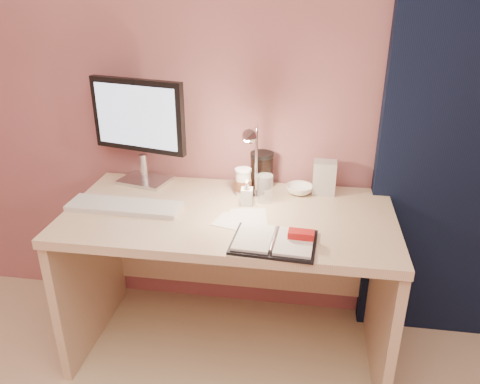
# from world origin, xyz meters

# --- Properties ---
(room) EXTENTS (3.50, 3.50, 3.50)m
(room) POSITION_xyz_m (0.95, 1.69, 1.14)
(room) COLOR #C6B28E
(room) RESTS_ON ground
(desk) EXTENTS (1.40, 0.70, 0.73)m
(desk) POSITION_xyz_m (0.00, 1.45, 0.50)
(desk) COLOR tan
(desk) RESTS_ON ground
(monitor) EXTENTS (0.47, 0.22, 0.50)m
(monitor) POSITION_xyz_m (-0.46, 1.64, 1.03)
(monitor) COLOR silver
(monitor) RESTS_ON desk
(keyboard) EXTENTS (0.50, 0.16, 0.02)m
(keyboard) POSITION_xyz_m (-0.45, 1.35, 0.74)
(keyboard) COLOR silver
(keyboard) RESTS_ON desk
(planner) EXTENTS (0.33, 0.25, 0.05)m
(planner) POSITION_xyz_m (0.22, 1.15, 0.74)
(planner) COLOR black
(planner) RESTS_ON desk
(paper_a) EXTENTS (0.17, 0.17, 0.00)m
(paper_a) POSITION_xyz_m (0.09, 1.35, 0.73)
(paper_a) COLOR silver
(paper_a) RESTS_ON desk
(paper_b) EXTENTS (0.16, 0.16, 0.00)m
(paper_b) POSITION_xyz_m (0.03, 1.30, 0.73)
(paper_b) COLOR silver
(paper_b) RESTS_ON desk
(coffee_cup) EXTENTS (0.08, 0.08, 0.13)m
(coffee_cup) POSITION_xyz_m (0.03, 1.57, 0.79)
(coffee_cup) COLOR white
(coffee_cup) RESTS_ON desk
(clear_cup) EXTENTS (0.07, 0.07, 0.12)m
(clear_cup) POSITION_xyz_m (0.14, 1.51, 0.79)
(clear_cup) COLOR white
(clear_cup) RESTS_ON desk
(bowl) EXTENTS (0.17, 0.17, 0.04)m
(bowl) POSITION_xyz_m (0.29, 1.62, 0.75)
(bowl) COLOR white
(bowl) RESTS_ON desk
(lotion_bottle) EXTENTS (0.05, 0.06, 0.11)m
(lotion_bottle) POSITION_xyz_m (0.06, 1.47, 0.79)
(lotion_bottle) COLOR white
(lotion_bottle) RESTS_ON desk
(dark_jar) EXTENTS (0.11, 0.11, 0.15)m
(dark_jar) POSITION_xyz_m (0.11, 1.68, 0.81)
(dark_jar) COLOR black
(dark_jar) RESTS_ON desk
(product_box) EXTENTS (0.11, 0.09, 0.15)m
(product_box) POSITION_xyz_m (0.40, 1.64, 0.81)
(product_box) COLOR silver
(product_box) RESTS_ON desk
(desk_lamp) EXTENTS (0.10, 0.22, 0.35)m
(desk_lamp) POSITION_xyz_m (0.11, 1.48, 0.95)
(desk_lamp) COLOR silver
(desk_lamp) RESTS_ON desk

